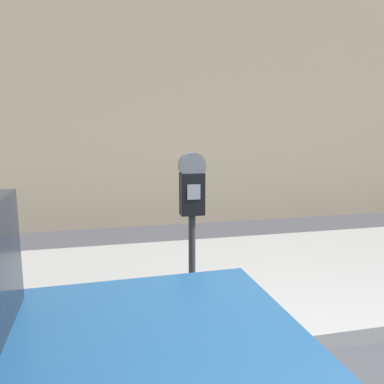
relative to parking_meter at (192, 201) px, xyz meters
The scene contains 3 objects.
sidewalk 1.56m from the parking_meter, 57.11° to the left, with size 24.00×2.80×0.15m.
building_facade 4.29m from the parking_meter, 81.58° to the left, with size 24.00×0.30×5.42m.
parking_meter is the anchor object (origin of this frame).
Camera 1 is at (-1.26, -1.67, 1.78)m, focal length 35.00 mm.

